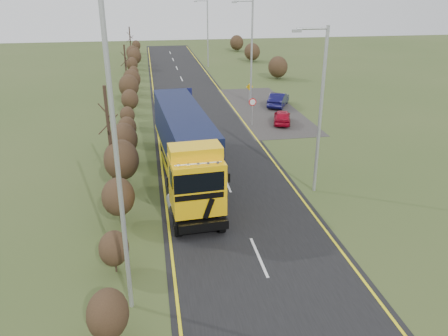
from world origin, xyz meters
TOP-DOWN VIEW (x-y plane):
  - ground at (0.00, 0.00)m, footprint 160.00×160.00m
  - road at (0.00, 10.00)m, footprint 8.00×120.00m
  - layby at (6.50, 20.00)m, footprint 6.00×18.00m
  - lane_markings at (0.00, 9.69)m, footprint 7.52×116.00m
  - hedgerow at (-6.00, 7.89)m, footprint 2.24×102.04m
  - lorry at (-2.29, 5.03)m, footprint 3.23×14.75m
  - car_red_hatchback at (6.83, 15.06)m, footprint 2.31×3.67m
  - car_blue_sedan at (8.18, 20.73)m, footprint 3.14×4.21m
  - streetlight_near at (4.65, 1.98)m, footprint 1.93×0.18m
  - streetlight_mid at (5.67, 22.45)m, footprint 2.07×0.20m
  - streetlight_far at (4.48, 44.41)m, footprint 1.95×0.18m
  - left_pole at (-5.36, -6.22)m, footprint 0.16×0.16m
  - speed_sign at (4.20, 15.03)m, footprint 0.64×0.10m
  - warning_board at (5.80, 23.01)m, footprint 0.72×0.11m

SIDE VIEW (x-z plane):
  - ground at x=0.00m, z-range 0.00..0.00m
  - road at x=0.00m, z-range 0.00..0.02m
  - layby at x=6.50m, z-range 0.00..0.02m
  - lane_markings at x=0.00m, z-range 0.03..0.03m
  - car_red_hatchback at x=6.83m, z-range 0.00..1.16m
  - car_blue_sedan at x=8.18m, z-range 0.00..1.33m
  - warning_board at x=5.80m, z-range 0.20..2.08m
  - speed_sign at x=4.20m, z-range 0.46..2.77m
  - hedgerow at x=-6.00m, z-range -1.41..4.64m
  - lorry at x=-2.29m, z-range 0.27..4.35m
  - streetlight_near at x=4.65m, z-range 0.46..9.52m
  - streetlight_far at x=4.48m, z-range 0.47..9.64m
  - streetlight_mid at x=5.67m, z-range 0.52..10.29m
  - left_pole at x=-5.36m, z-range 0.00..10.98m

